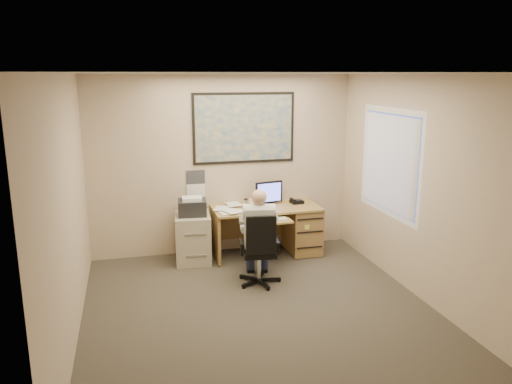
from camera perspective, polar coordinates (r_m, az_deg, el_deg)
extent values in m
cube|color=#38332B|center=(5.91, 0.62, -13.76)|extent=(4.00, 4.50, 0.00)
cube|color=white|center=(5.26, 0.69, 13.44)|extent=(4.00, 4.50, 0.00)
cube|color=#C9B298|center=(7.58, -3.81, 3.10)|extent=(4.00, 0.00, 2.70)
cube|color=#C9B298|center=(3.42, 10.72, -9.97)|extent=(4.00, 0.00, 2.70)
cube|color=#C9B298|center=(5.29, -20.78, -2.24)|extent=(0.00, 4.50, 2.70)
cube|color=#C9B298|center=(6.24, 18.66, 0.22)|extent=(0.00, 4.50, 2.70)
cube|color=#A58547|center=(7.48, 1.17, -1.83)|extent=(1.60, 0.75, 0.03)
cube|color=#A07841|center=(7.76, 5.26, -4.22)|extent=(0.45, 0.70, 0.70)
cube|color=#A07841|center=(7.43, -4.67, -5.01)|extent=(0.04, 0.70, 0.70)
cube|color=#A07841|center=(7.88, 0.48, -3.20)|extent=(1.55, 0.03, 0.55)
cylinder|color=black|center=(7.64, 1.44, -1.32)|extent=(0.17, 0.17, 0.02)
cube|color=black|center=(7.57, 1.49, -0.02)|extent=(0.44, 0.12, 0.33)
cube|color=#5D6DFF|center=(7.55, 1.55, -0.06)|extent=(0.38, 0.08, 0.28)
cube|color=#A58547|center=(7.08, 1.87, -3.35)|extent=(0.55, 0.30, 0.02)
cube|color=beige|center=(7.07, 1.87, -3.17)|extent=(0.43, 0.14, 0.02)
cube|color=black|center=(7.71, 4.67, -1.12)|extent=(0.20, 0.19, 0.05)
cylinder|color=silver|center=(7.31, -1.17, -1.45)|extent=(0.07, 0.07, 0.15)
cylinder|color=white|center=(7.55, -0.49, -1.18)|extent=(0.08, 0.08, 0.10)
cube|color=white|center=(7.37, -2.20, -1.84)|extent=(0.60, 0.56, 0.03)
cube|color=#1E4C93|center=(7.55, -1.37, 7.31)|extent=(1.56, 0.03, 1.06)
cube|color=white|center=(7.55, -6.90, 0.91)|extent=(0.28, 0.01, 0.42)
cube|color=#B1A78F|center=(7.39, -7.20, -5.23)|extent=(0.56, 0.65, 0.70)
cube|color=black|center=(7.26, -7.31, -1.77)|extent=(0.43, 0.39, 0.22)
cube|color=white|center=(7.21, -7.32, -0.77)|extent=(0.30, 0.25, 0.05)
cylinder|color=silver|center=(6.62, 0.35, -8.51)|extent=(0.05, 0.05, 0.36)
cube|color=black|center=(6.55, 0.35, -6.89)|extent=(0.47, 0.47, 0.06)
cube|color=black|center=(6.27, 1.08, -4.94)|extent=(0.38, 0.10, 0.50)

